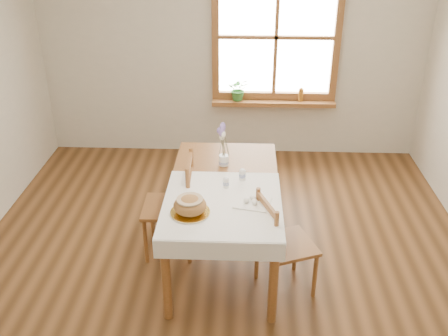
{
  "coord_description": "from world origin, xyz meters",
  "views": [
    {
      "loc": [
        0.15,
        -3.25,
        2.78
      ],
      "look_at": [
        0.0,
        0.3,
        0.9
      ],
      "focal_mm": 40.0,
      "sensor_mm": 36.0,
      "label": 1
    }
  ],
  "objects_px": {
    "chair_left": "(168,206)",
    "chair_right": "(287,243)",
    "dining_table": "(224,193)",
    "bread_plate": "(190,213)",
    "flower_vase": "(224,161)"
  },
  "relations": [
    {
      "from": "dining_table",
      "to": "bread_plate",
      "type": "relative_size",
      "value": 5.6
    },
    {
      "from": "dining_table",
      "to": "chair_left",
      "type": "height_order",
      "value": "chair_left"
    },
    {
      "from": "dining_table",
      "to": "flower_vase",
      "type": "height_order",
      "value": "flower_vase"
    },
    {
      "from": "dining_table",
      "to": "chair_right",
      "type": "distance_m",
      "value": 0.67
    },
    {
      "from": "chair_left",
      "to": "bread_plate",
      "type": "height_order",
      "value": "chair_left"
    },
    {
      "from": "chair_right",
      "to": "dining_table",
      "type": "bearing_deg",
      "value": 33.27
    },
    {
      "from": "chair_left",
      "to": "chair_right",
      "type": "xyz_separation_m",
      "value": [
        1.0,
        -0.47,
        -0.03
      ]
    },
    {
      "from": "chair_left",
      "to": "flower_vase",
      "type": "bearing_deg",
      "value": 113.79
    },
    {
      "from": "chair_left",
      "to": "chair_right",
      "type": "distance_m",
      "value": 1.1
    },
    {
      "from": "chair_right",
      "to": "flower_vase",
      "type": "relative_size",
      "value": 9.24
    },
    {
      "from": "chair_left",
      "to": "bread_plate",
      "type": "xyz_separation_m",
      "value": [
        0.26,
        -0.57,
        0.3
      ]
    },
    {
      "from": "bread_plate",
      "to": "flower_vase",
      "type": "bearing_deg",
      "value": 74.82
    },
    {
      "from": "flower_vase",
      "to": "dining_table",
      "type": "bearing_deg",
      "value": -87.11
    },
    {
      "from": "bread_plate",
      "to": "flower_vase",
      "type": "relative_size",
      "value": 3.02
    },
    {
      "from": "bread_plate",
      "to": "flower_vase",
      "type": "height_order",
      "value": "flower_vase"
    }
  ]
}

